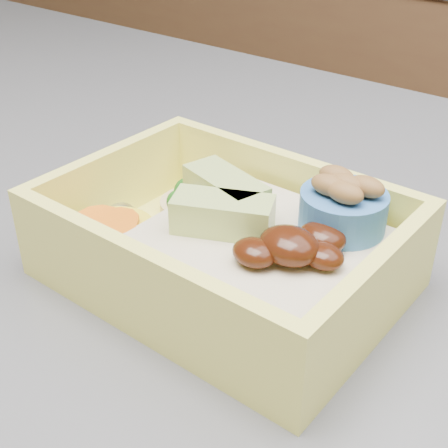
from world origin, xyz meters
The scene contains 1 object.
bento_box centered at (0.20, -0.08, 0.95)m, with size 0.21×0.15×0.08m.
Camera 1 is at (0.39, -0.33, 1.15)m, focal length 50.00 mm.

